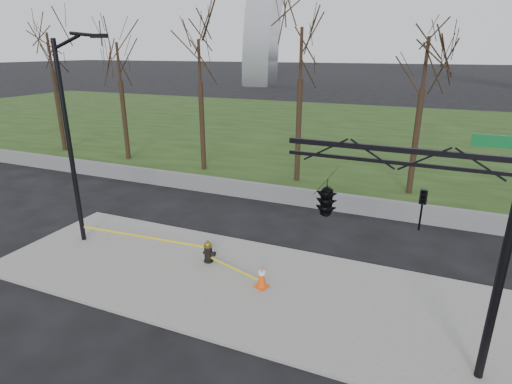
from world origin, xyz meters
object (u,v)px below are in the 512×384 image
at_px(street_light, 72,131).
at_px(traffic_signal_mast, 358,202).
at_px(fire_hydrant, 209,252).
at_px(traffic_cone, 262,277).

relative_size(street_light, traffic_signal_mast, 1.37).
bearing_deg(traffic_signal_mast, fire_hydrant, 157.95).
distance_m(fire_hydrant, street_light, 6.95).
bearing_deg(traffic_cone, fire_hydrant, 161.30).
bearing_deg(traffic_cone, traffic_signal_mast, -26.25).
xyz_separation_m(fire_hydrant, street_light, (-5.53, -0.35, 4.19)).
xyz_separation_m(traffic_cone, traffic_signal_mast, (3.10, -1.53, 3.66)).
relative_size(traffic_cone, traffic_signal_mast, 0.13).
xyz_separation_m(traffic_cone, street_light, (-8.01, 0.49, 4.21)).
xyz_separation_m(fire_hydrant, traffic_signal_mast, (5.58, -2.37, 3.64)).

